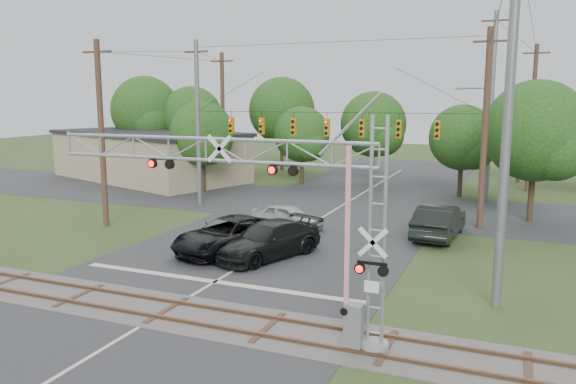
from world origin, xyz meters
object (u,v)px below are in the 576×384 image
at_px(car_dark, 268,240).
at_px(traffic_signal_span, 340,127).
at_px(pickup_black, 229,235).
at_px(crossing_gantry, 268,199).
at_px(commercial_building, 149,155).
at_px(sedan_silver, 287,216).
at_px(streetlight, 483,140).

bearing_deg(car_dark, traffic_signal_span, 109.83).
xyz_separation_m(pickup_black, car_dark, (2.18, -0.13, -0.01)).
xyz_separation_m(crossing_gantry, commercial_building, (-25.09, 27.98, -2.23)).
bearing_deg(traffic_signal_span, car_dark, -92.07).
distance_m(crossing_gantry, traffic_signal_span, 18.70).
bearing_deg(pickup_black, commercial_building, 149.97).
bearing_deg(sedan_silver, crossing_gantry, -153.17).
xyz_separation_m(traffic_signal_span, sedan_silver, (-1.80, -4.40, -5.01)).
bearing_deg(car_dark, commercial_building, 158.96).
distance_m(traffic_signal_span, commercial_building, 24.05).
bearing_deg(pickup_black, sedan_silver, 98.27).
distance_m(sedan_silver, streetlight, 15.74).
xyz_separation_m(traffic_signal_span, commercial_building, (-21.76, 9.63, -3.50)).
bearing_deg(crossing_gantry, car_dark, 114.61).
height_order(traffic_signal_span, commercial_building, traffic_signal_span).
height_order(crossing_gantry, commercial_building, crossing_gantry).
bearing_deg(commercial_building, streetlight, 14.56).
height_order(crossing_gantry, sedan_silver, crossing_gantry).
height_order(pickup_black, streetlight, streetlight).
distance_m(pickup_black, streetlight, 20.69).
distance_m(pickup_black, commercial_building, 27.60).
distance_m(crossing_gantry, commercial_building, 37.65).
height_order(crossing_gantry, car_dark, crossing_gantry).
bearing_deg(streetlight, pickup_black, -121.80).
xyz_separation_m(crossing_gantry, pickup_black, (-5.89, 8.21, -3.62)).
bearing_deg(commercial_building, car_dark, -23.62).
relative_size(sedan_silver, commercial_building, 0.20).
relative_size(car_dark, commercial_building, 0.28).
xyz_separation_m(car_dark, commercial_building, (-21.39, 19.90, 1.40)).
xyz_separation_m(car_dark, sedan_silver, (-1.42, 5.88, -0.12)).
bearing_deg(streetlight, commercial_building, 175.24).
bearing_deg(crossing_gantry, pickup_black, 125.62).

